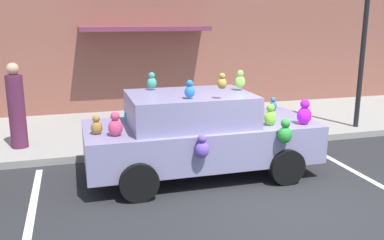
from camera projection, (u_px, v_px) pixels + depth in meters
ground_plane at (294, 207)px, 6.63m from camera, size 60.00×60.00×0.00m
sidewalk at (201, 125)px, 11.29m from camera, size 24.00×4.00×0.15m
storefront_building at (180, 5)px, 12.54m from camera, size 24.00×1.25×6.40m
parking_stripe_front at (356, 173)px, 8.06m from camera, size 0.12×3.60×0.01m
parking_stripe_rear at (32, 210)px, 6.52m from camera, size 0.12×3.60×0.01m
plush_covered_car at (198, 133)px, 7.81m from camera, size 4.20×2.08×1.98m
teddy_bear_on_sidewalk at (212, 125)px, 9.76m from camera, size 0.35×0.29×0.66m
street_lamp_post at (365, 23)px, 10.23m from camera, size 0.28×0.28×4.24m
pedestrian_walking_past at (17, 108)px, 8.94m from camera, size 0.35×0.35×1.81m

